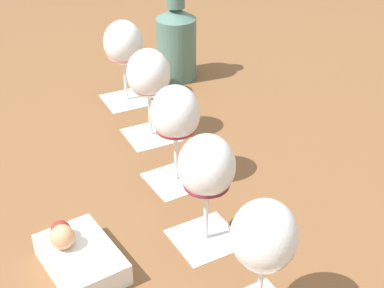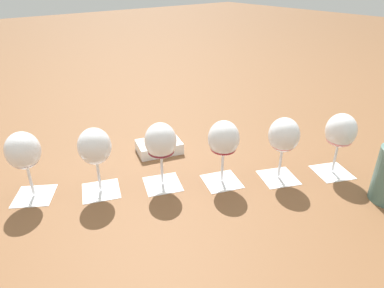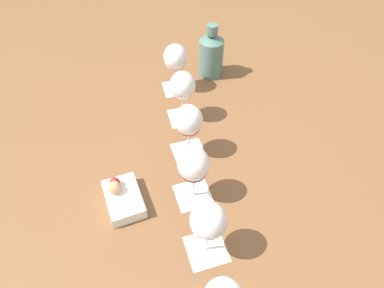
% 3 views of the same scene
% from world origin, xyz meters
% --- Properties ---
extents(ground_plane, '(8.00, 8.00, 0.00)m').
position_xyz_m(ground_plane, '(0.00, 0.00, 0.00)').
color(ground_plane, brown).
extents(tasting_card_0, '(0.12, 0.12, 0.00)m').
position_xyz_m(tasting_card_0, '(-0.35, 0.21, 0.00)').
color(tasting_card_0, white).
rests_on(tasting_card_0, ground_plane).
extents(tasting_card_1, '(0.12, 0.12, 0.00)m').
position_xyz_m(tasting_card_1, '(-0.21, 0.13, 0.00)').
color(tasting_card_1, white).
rests_on(tasting_card_1, ground_plane).
extents(tasting_card_2, '(0.12, 0.12, 0.00)m').
position_xyz_m(tasting_card_2, '(-0.07, 0.05, 0.00)').
color(tasting_card_2, white).
rests_on(tasting_card_2, ground_plane).
extents(tasting_card_3, '(0.12, 0.12, 0.00)m').
position_xyz_m(tasting_card_3, '(0.06, -0.04, 0.00)').
color(tasting_card_3, white).
rests_on(tasting_card_3, ground_plane).
extents(wine_glass_0, '(0.08, 0.08, 0.18)m').
position_xyz_m(wine_glass_0, '(-0.35, 0.21, 0.12)').
color(wine_glass_0, white).
rests_on(wine_glass_0, tasting_card_0).
extents(wine_glass_1, '(0.08, 0.08, 0.18)m').
position_xyz_m(wine_glass_1, '(-0.21, 0.13, 0.12)').
color(wine_glass_1, white).
rests_on(wine_glass_1, tasting_card_1).
extents(wine_glass_2, '(0.08, 0.08, 0.18)m').
position_xyz_m(wine_glass_2, '(-0.07, 0.05, 0.12)').
color(wine_glass_2, white).
rests_on(wine_glass_2, tasting_card_2).
extents(wine_glass_3, '(0.08, 0.08, 0.18)m').
position_xyz_m(wine_glass_3, '(0.06, -0.04, 0.12)').
color(wine_glass_3, white).
rests_on(wine_glass_3, tasting_card_3).
extents(wine_glass_4, '(0.08, 0.08, 0.18)m').
position_xyz_m(wine_glass_4, '(0.21, -0.12, 0.12)').
color(wine_glass_4, white).
rests_on(wine_glass_4, tasting_card_4).
extents(ceramic_vase, '(0.09, 0.09, 0.20)m').
position_xyz_m(ceramic_vase, '(-0.34, 0.37, 0.09)').
color(ceramic_vase, '#4C7066').
rests_on(ceramic_vase, ground_plane).
extents(snack_dish, '(0.15, 0.12, 0.07)m').
position_xyz_m(snack_dish, '(-0.04, -0.20, 0.02)').
color(snack_dish, white).
rests_on(snack_dish, ground_plane).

